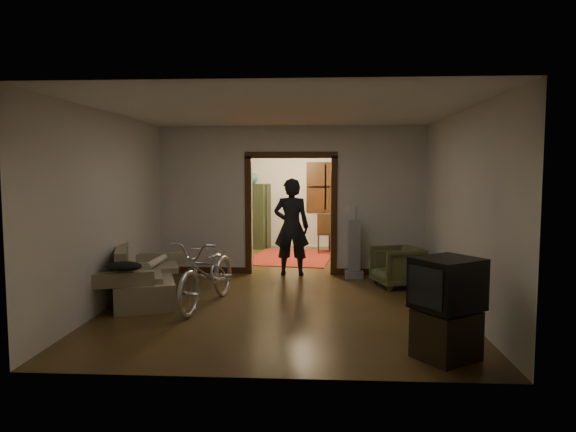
# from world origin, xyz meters

# --- Properties ---
(floor) EXTENTS (5.00, 8.50, 0.01)m
(floor) POSITION_xyz_m (0.00, 0.00, 0.00)
(floor) COLOR #372611
(floor) RESTS_ON ground
(ceiling) EXTENTS (5.00, 8.50, 0.01)m
(ceiling) POSITION_xyz_m (0.00, 0.00, 2.80)
(ceiling) COLOR white
(ceiling) RESTS_ON floor
(wall_back) EXTENTS (5.00, 0.02, 2.80)m
(wall_back) POSITION_xyz_m (0.00, 4.25, 1.40)
(wall_back) COLOR beige
(wall_back) RESTS_ON floor
(wall_left) EXTENTS (0.02, 8.50, 2.80)m
(wall_left) POSITION_xyz_m (-2.50, 0.00, 1.40)
(wall_left) COLOR beige
(wall_left) RESTS_ON floor
(wall_right) EXTENTS (0.02, 8.50, 2.80)m
(wall_right) POSITION_xyz_m (2.50, 0.00, 1.40)
(wall_right) COLOR beige
(wall_right) RESTS_ON floor
(partition_wall) EXTENTS (5.00, 0.14, 2.80)m
(partition_wall) POSITION_xyz_m (0.00, 0.75, 1.40)
(partition_wall) COLOR beige
(partition_wall) RESTS_ON floor
(door_casing) EXTENTS (1.74, 0.20, 2.32)m
(door_casing) POSITION_xyz_m (0.00, 0.75, 1.10)
(door_casing) COLOR #371D0C
(door_casing) RESTS_ON floor
(far_window) EXTENTS (0.98, 0.06, 1.28)m
(far_window) POSITION_xyz_m (0.70, 4.21, 1.55)
(far_window) COLOR black
(far_window) RESTS_ON wall_back
(chandelier) EXTENTS (0.24, 0.24, 0.24)m
(chandelier) POSITION_xyz_m (0.00, 2.50, 2.35)
(chandelier) COLOR #FFE0A5
(chandelier) RESTS_ON ceiling
(light_switch) EXTENTS (0.08, 0.01, 0.12)m
(light_switch) POSITION_xyz_m (1.05, 0.68, 1.25)
(light_switch) COLOR silver
(light_switch) RESTS_ON partition_wall
(sofa) EXTENTS (1.39, 2.00, 0.84)m
(sofa) POSITION_xyz_m (-2.15, -1.35, 0.42)
(sofa) COLOR #6F694A
(sofa) RESTS_ON floor
(rolled_paper) EXTENTS (0.11, 0.87, 0.11)m
(rolled_paper) POSITION_xyz_m (-2.05, -1.05, 0.53)
(rolled_paper) COLOR beige
(rolled_paper) RESTS_ON sofa
(jacket) EXTENTS (0.47, 0.35, 0.14)m
(jacket) POSITION_xyz_m (-2.10, -2.26, 0.68)
(jacket) COLOR black
(jacket) RESTS_ON sofa
(bicycle) EXTENTS (1.00, 1.98, 0.99)m
(bicycle) POSITION_xyz_m (-1.09, -1.68, 0.50)
(bicycle) COLOR silver
(bicycle) RESTS_ON floor
(armchair) EXTENTS (0.93, 0.92, 0.68)m
(armchair) POSITION_xyz_m (1.86, -0.25, 0.34)
(armchair) COLOR #4F542F
(armchair) RESTS_ON floor
(tv_stand) EXTENTS (0.76, 0.74, 0.51)m
(tv_stand) POSITION_xyz_m (1.85, -3.63, 0.26)
(tv_stand) COLOR black
(tv_stand) RESTS_ON floor
(crt_tv) EXTENTS (0.83, 0.81, 0.53)m
(crt_tv) POSITION_xyz_m (1.85, -3.63, 0.80)
(crt_tv) COLOR black
(crt_tv) RESTS_ON tv_stand
(vacuum) EXTENTS (0.37, 0.31, 1.07)m
(vacuum) POSITION_xyz_m (1.17, 0.40, 0.54)
(vacuum) COLOR gray
(vacuum) RESTS_ON floor
(person) EXTENTS (0.68, 0.46, 1.83)m
(person) POSITION_xyz_m (0.01, 0.61, 0.91)
(person) COLOR black
(person) RESTS_ON floor
(oriental_rug) EXTENTS (2.04, 2.51, 0.02)m
(oriental_rug) POSITION_xyz_m (-0.08, 2.52, 0.01)
(oriental_rug) COLOR maroon
(oriental_rug) RESTS_ON floor
(locker) EXTENTS (0.92, 0.70, 1.63)m
(locker) POSITION_xyz_m (-1.15, 3.96, 0.82)
(locker) COLOR #222D1B
(locker) RESTS_ON floor
(globe) EXTENTS (0.27, 0.27, 0.27)m
(globe) POSITION_xyz_m (-1.15, 3.96, 1.94)
(globe) COLOR #1E5972
(globe) RESTS_ON locker
(desk) EXTENTS (0.94, 0.60, 0.65)m
(desk) POSITION_xyz_m (1.20, 3.74, 0.33)
(desk) COLOR black
(desk) RESTS_ON floor
(desk_chair) EXTENTS (0.44, 0.44, 0.95)m
(desk_chair) POSITION_xyz_m (0.71, 3.24, 0.48)
(desk_chair) COLOR black
(desk_chair) RESTS_ON floor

